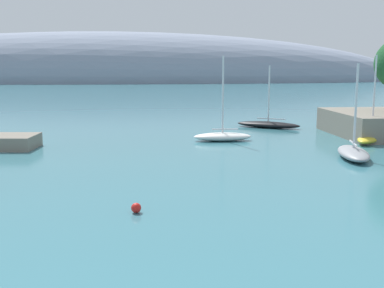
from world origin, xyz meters
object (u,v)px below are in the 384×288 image
at_px(mooring_buoy_red, 136,208).
at_px(sailboat_black_near_shore, 268,124).
at_px(sailboat_grey_mid_mooring, 353,152).
at_px(sailboat_white_outer_mooring, 222,136).
at_px(sailboat_yellow_end_of_line, 372,136).

bearing_deg(mooring_buoy_red, sailboat_black_near_shore, 64.95).
distance_m(sailboat_black_near_shore, sailboat_grey_mid_mooring, 19.36).
distance_m(sailboat_white_outer_mooring, mooring_buoy_red, 24.14).
relative_size(sailboat_white_outer_mooring, sailboat_yellow_end_of_line, 0.99).
relative_size(sailboat_black_near_shore, sailboat_yellow_end_of_line, 0.92).
bearing_deg(sailboat_grey_mid_mooring, sailboat_yellow_end_of_line, 159.51).
bearing_deg(sailboat_yellow_end_of_line, mooring_buoy_red, 169.59).
height_order(sailboat_black_near_shore, mooring_buoy_red, sailboat_black_near_shore).
xyz_separation_m(sailboat_yellow_end_of_line, mooring_buoy_red, (-22.63, -21.21, -0.24)).
distance_m(sailboat_yellow_end_of_line, mooring_buoy_red, 31.02).
height_order(sailboat_grey_mid_mooring, sailboat_yellow_end_of_line, sailboat_yellow_end_of_line).
bearing_deg(sailboat_black_near_shore, sailboat_yellow_end_of_line, 155.71).
bearing_deg(sailboat_grey_mid_mooring, sailboat_white_outer_mooring, -124.50).
xyz_separation_m(sailboat_grey_mid_mooring, mooring_buoy_red, (-17.08, -12.85, -0.23)).
xyz_separation_m(sailboat_black_near_shore, sailboat_yellow_end_of_line, (7.63, -10.88, 0.06)).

